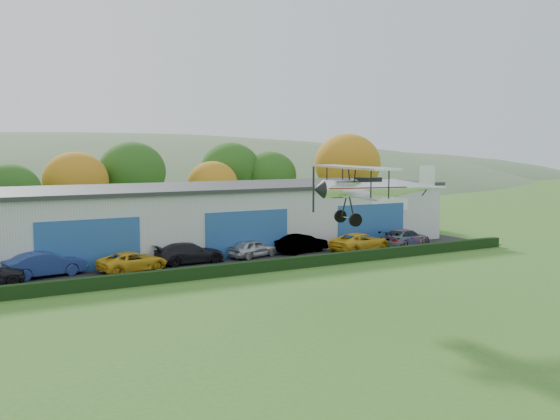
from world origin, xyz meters
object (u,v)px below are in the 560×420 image
car_5 (302,243)px  car_7 (405,238)px  car_4 (253,248)px  car_6 (360,242)px  car_3 (189,253)px  biplane (370,186)px  car_1 (45,264)px  car_2 (133,261)px  hangar (216,216)px

car_5 → car_7: bearing=-112.5°
car_4 → car_6: car_6 is taller
car_3 → car_7: (18.92, -1.73, -0.00)m
car_6 → biplane: 19.17m
car_4 → biplane: bearing=158.5°
car_3 → car_4: bearing=-91.8°
car_5 → car_1: bearing=78.0°
car_2 → car_5: bearing=-98.6°
car_7 → biplane: 22.27m
biplane → car_3: bearing=113.1°
car_2 → car_4: 9.65m
car_1 → car_5: bearing=-100.2°
car_2 → car_4: size_ratio=1.18×
hangar → car_2: bearing=-141.9°
car_1 → car_4: 15.12m
car_7 → car_1: bearing=73.0°
car_4 → car_6: bearing=-116.6°
car_5 → biplane: 18.69m
hangar → car_3: 8.39m
car_6 → car_7: size_ratio=1.04×
car_5 → biplane: (-6.23, -16.71, 5.59)m
car_2 → car_4: (9.61, 0.87, 0.03)m
car_2 → car_6: (18.52, -0.89, 0.08)m
car_2 → car_6: 18.54m
car_5 → hangar: bearing=23.9°
car_3 → car_6: 14.21m
car_3 → biplane: size_ratio=0.65×
car_1 → car_5: (19.57, -0.06, -0.08)m
car_4 → car_7: size_ratio=0.78×
hangar → biplane: biplane is taller
hangar → car_7: hangar is taller
car_3 → car_5: 9.63m
car_2 → car_5: size_ratio=1.05×
car_2 → biplane: bearing=-166.0°
car_1 → car_3: 9.94m
car_1 → car_6: size_ratio=0.94×
hangar → car_3: hangar is taller
car_1 → car_5: size_ratio=1.11×
car_7 → hangar: bearing=46.1°
car_1 → car_2: size_ratio=1.06×
hangar → car_1: 16.34m
hangar → car_1: (-14.93, -6.40, -1.77)m
car_4 → car_1: bearing=74.2°
car_2 → car_5: (14.06, 0.92, 0.09)m
hangar → car_3: (-4.99, -6.48, -1.85)m
car_5 → car_7: size_ratio=0.88×
car_1 → car_7: size_ratio=0.98×
car_5 → car_7: car_7 is taller
car_3 → car_1: bearing=88.0°
hangar → car_3: bearing=-127.6°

